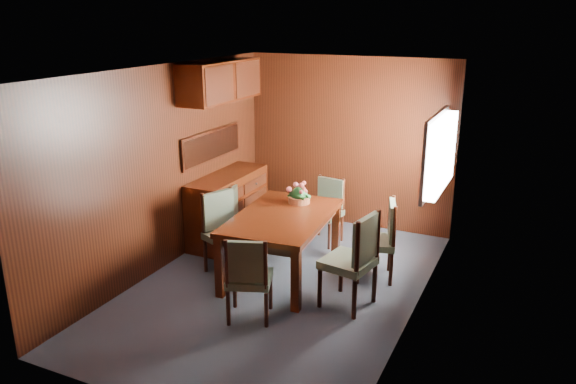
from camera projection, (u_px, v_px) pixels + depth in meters
The scene contains 11 objects.
ground at pixel (279, 286), 6.34m from camera, with size 4.50×4.50×0.00m, color #343B47.
room_shell at pixel (283, 138), 6.17m from camera, with size 3.06×4.52×2.41m.
sideboard at pixel (228, 207), 7.57m from camera, with size 0.48×1.40×0.90m, color #381307.
dining_table at pixel (282, 223), 6.43m from camera, with size 1.12×1.67×0.75m.
chair_left_near at pixel (224, 227), 6.59m from camera, with size 0.58×0.59×0.98m.
chair_left_far at pixel (241, 217), 7.11m from camera, with size 0.52×0.53×0.87m.
chair_right_near at pixel (355, 256), 5.72m from camera, with size 0.56×0.58×1.05m.
chair_right_far at pixel (382, 235), 6.40m from camera, with size 0.55×0.56×0.95m.
chair_head at pixel (248, 274), 5.48m from camera, with size 0.55×0.54×0.91m.
chair_foot at pixel (327, 207), 7.48m from camera, with size 0.47×0.45×0.87m.
flower_centerpiece at pixel (299, 192), 6.75m from camera, with size 0.28×0.28×0.28m.
Camera 1 is at (2.51, -5.14, 2.94)m, focal length 35.00 mm.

